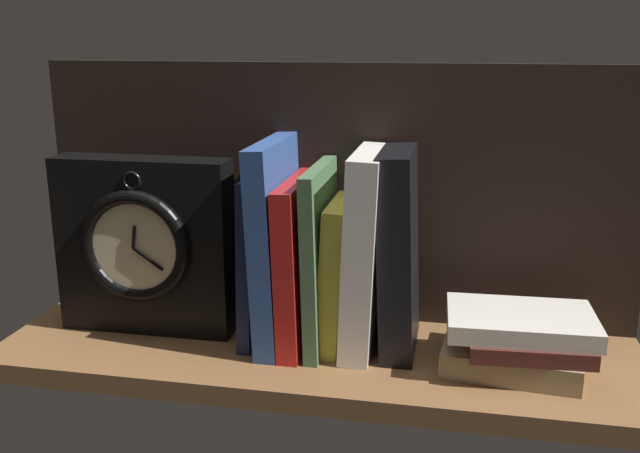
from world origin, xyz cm
name	(u,v)px	position (x,y,z in cm)	size (l,w,h in cm)	color
ground_plane	(317,357)	(0.00, 0.00, -1.25)	(78.55, 23.66, 2.50)	brown
back_panel	(334,194)	(0.00, 11.23, 16.93)	(78.55, 1.20, 33.86)	black
book_navy_bierce	(257,257)	(-8.07, 2.41, 10.47)	(1.61, 12.71, 20.94)	#192147
book_blue_modern	(276,242)	(-5.62, 2.41, 12.53)	(2.68, 16.44, 25.06)	#2D4C8E
book_red_requiem	(299,261)	(-2.73, 2.41, 10.22)	(2.50, 16.42, 20.44)	red
book_green_romantic	(318,256)	(-0.35, 2.41, 11.10)	(1.67, 15.70, 22.19)	#476B44
book_yellow_seinlanguage	(337,273)	(2.09, 2.41, 8.99)	(2.61, 12.05, 17.98)	gold
book_white_catcher	(365,251)	(5.48, 2.41, 12.08)	(3.57, 14.63, 24.16)	silver
book_black_skeptic	(399,252)	(9.49, 2.41, 12.20)	(3.85, 12.63, 24.40)	black
framed_clock	(144,246)	(-22.65, 1.28, 11.39)	(22.55, 6.28, 22.55)	black
book_stack_side	(518,341)	(23.66, -0.79, 3.37)	(17.24, 14.08, 6.94)	#9E8966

